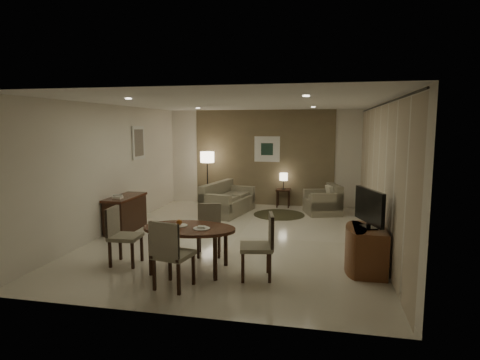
% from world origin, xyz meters
% --- Properties ---
extents(room_shell, '(5.50, 7.00, 2.70)m').
position_xyz_m(room_shell, '(0.00, 0.40, 1.35)').
color(room_shell, beige).
rests_on(room_shell, ground).
extents(taupe_accent, '(3.96, 0.03, 2.70)m').
position_xyz_m(taupe_accent, '(0.00, 3.48, 1.35)').
color(taupe_accent, '#78694A').
rests_on(taupe_accent, wall_back).
extents(curtain_wall, '(0.08, 6.70, 2.58)m').
position_xyz_m(curtain_wall, '(2.68, 0.00, 1.32)').
color(curtain_wall, beige).
rests_on(curtain_wall, wall_right).
extents(curtain_rod, '(0.03, 6.80, 0.03)m').
position_xyz_m(curtain_rod, '(2.68, 0.00, 2.64)').
color(curtain_rod, black).
rests_on(curtain_rod, wall_right).
extents(art_back_frame, '(0.72, 0.03, 0.72)m').
position_xyz_m(art_back_frame, '(0.10, 3.46, 1.60)').
color(art_back_frame, silver).
rests_on(art_back_frame, wall_back).
extents(art_back_canvas, '(0.34, 0.01, 0.34)m').
position_xyz_m(art_back_canvas, '(0.10, 3.44, 1.60)').
color(art_back_canvas, '#1C3227').
rests_on(art_back_canvas, wall_back).
extents(art_left_frame, '(0.03, 0.60, 0.80)m').
position_xyz_m(art_left_frame, '(-2.72, 1.20, 1.85)').
color(art_left_frame, silver).
rests_on(art_left_frame, wall_left).
extents(art_left_canvas, '(0.01, 0.46, 0.64)m').
position_xyz_m(art_left_canvas, '(-2.71, 1.20, 1.85)').
color(art_left_canvas, gray).
rests_on(art_left_canvas, wall_left).
extents(downlight_nl, '(0.10, 0.10, 0.01)m').
position_xyz_m(downlight_nl, '(-1.40, -1.80, 2.69)').
color(downlight_nl, white).
rests_on(downlight_nl, ceiling).
extents(downlight_nr, '(0.10, 0.10, 0.01)m').
position_xyz_m(downlight_nr, '(1.40, -1.80, 2.69)').
color(downlight_nr, white).
rests_on(downlight_nr, ceiling).
extents(downlight_fl, '(0.10, 0.10, 0.01)m').
position_xyz_m(downlight_fl, '(-1.40, 1.80, 2.69)').
color(downlight_fl, white).
rests_on(downlight_fl, ceiling).
extents(downlight_fr, '(0.10, 0.10, 0.01)m').
position_xyz_m(downlight_fr, '(1.40, 1.80, 2.69)').
color(downlight_fr, white).
rests_on(downlight_fr, ceiling).
extents(console_desk, '(0.48, 1.20, 0.75)m').
position_xyz_m(console_desk, '(-2.49, 0.00, 0.38)').
color(console_desk, '#492217').
rests_on(console_desk, floor).
extents(telephone, '(0.20, 0.14, 0.09)m').
position_xyz_m(telephone, '(-2.49, -0.30, 0.80)').
color(telephone, white).
rests_on(telephone, console_desk).
extents(tv_cabinet, '(0.48, 0.90, 0.70)m').
position_xyz_m(tv_cabinet, '(2.40, -1.50, 0.35)').
color(tv_cabinet, brown).
rests_on(tv_cabinet, floor).
extents(flat_tv, '(0.36, 0.85, 0.60)m').
position_xyz_m(flat_tv, '(2.38, -1.50, 1.02)').
color(flat_tv, black).
rests_on(flat_tv, tv_cabinet).
extents(dining_table, '(1.47, 0.92, 0.69)m').
position_xyz_m(dining_table, '(-0.35, -2.01, 0.35)').
color(dining_table, '#492217').
rests_on(dining_table, floor).
extents(chair_near, '(0.56, 0.56, 0.98)m').
position_xyz_m(chair_near, '(-0.34, -2.70, 0.49)').
color(chair_near, gray).
rests_on(chair_near, floor).
extents(chair_far, '(0.52, 0.52, 0.89)m').
position_xyz_m(chair_far, '(-0.25, -1.24, 0.44)').
color(chair_far, gray).
rests_on(chair_far, floor).
extents(chair_left, '(0.48, 0.48, 0.95)m').
position_xyz_m(chair_left, '(-1.46, -1.96, 0.47)').
color(chair_left, gray).
rests_on(chair_left, floor).
extents(chair_right, '(0.56, 0.56, 0.97)m').
position_xyz_m(chair_right, '(0.73, -2.11, 0.49)').
color(chair_right, gray).
rests_on(chair_right, floor).
extents(plate_a, '(0.26, 0.26, 0.02)m').
position_xyz_m(plate_a, '(-0.53, -1.96, 0.70)').
color(plate_a, white).
rests_on(plate_a, dining_table).
extents(plate_b, '(0.26, 0.26, 0.02)m').
position_xyz_m(plate_b, '(-0.13, -2.06, 0.70)').
color(plate_b, white).
rests_on(plate_b, dining_table).
extents(fruit_apple, '(0.09, 0.09, 0.09)m').
position_xyz_m(fruit_apple, '(-0.53, -1.96, 0.75)').
color(fruit_apple, '#984811').
rests_on(fruit_apple, plate_a).
extents(napkin, '(0.12, 0.08, 0.03)m').
position_xyz_m(napkin, '(-0.13, -2.06, 0.72)').
color(napkin, white).
rests_on(napkin, plate_b).
extents(round_rug, '(1.29, 1.29, 0.01)m').
position_xyz_m(round_rug, '(0.60, 2.21, 0.01)').
color(round_rug, '#393620').
rests_on(round_rug, floor).
extents(sofa, '(1.81, 1.17, 0.79)m').
position_xyz_m(sofa, '(-0.72, 2.13, 0.39)').
color(sofa, gray).
rests_on(sofa, floor).
extents(armchair, '(1.03, 1.06, 0.76)m').
position_xyz_m(armchair, '(1.67, 2.55, 0.38)').
color(armchair, gray).
rests_on(armchair, floor).
extents(side_table, '(0.39, 0.39, 0.50)m').
position_xyz_m(side_table, '(0.60, 3.25, 0.25)').
color(side_table, black).
rests_on(side_table, floor).
extents(table_lamp, '(0.22, 0.22, 0.50)m').
position_xyz_m(table_lamp, '(0.60, 3.25, 0.75)').
color(table_lamp, '#FFEAC1').
rests_on(table_lamp, side_table).
extents(floor_lamp, '(0.39, 0.39, 1.53)m').
position_xyz_m(floor_lamp, '(-1.53, 3.00, 0.77)').
color(floor_lamp, '#FFE5B7').
rests_on(floor_lamp, floor).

